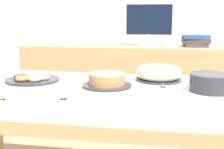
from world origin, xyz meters
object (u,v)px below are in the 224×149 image
at_px(tealight_centre, 64,100).
at_px(tealight_near_cakes, 163,88).
at_px(book_stack, 196,41).
at_px(tealight_left_edge, 2,101).
at_px(cake_golden_bundt, 159,73).
at_px(pastry_platter, 32,78).
at_px(plate_stack, 211,83).
at_px(computer_monitor, 149,25).
at_px(cake_chocolate_round, 107,80).
at_px(tealight_near_front, 105,77).

relative_size(tealight_centre, tealight_near_cakes, 1.00).
relative_size(book_stack, tealight_left_edge, 6.03).
height_order(cake_golden_bundt, pastry_platter, cake_golden_bundt).
bearing_deg(tealight_centre, pastry_platter, 129.11).
xyz_separation_m(plate_stack, tealight_left_edge, (-0.92, -0.38, -0.03)).
height_order(computer_monitor, tealight_near_cakes, computer_monitor).
xyz_separation_m(book_stack, pastry_platter, (-1.00, -1.15, -0.14)).
xyz_separation_m(computer_monitor, tealight_near_cakes, (0.15, -1.24, -0.28)).
bearing_deg(tealight_centre, tealight_near_cakes, 36.99).
relative_size(book_stack, cake_chocolate_round, 0.91).
height_order(book_stack, cake_golden_bundt, book_stack).
height_order(computer_monitor, cake_golden_bundt, computer_monitor).
distance_m(computer_monitor, cake_golden_bundt, 1.04).
height_order(cake_chocolate_round, cake_golden_bundt, cake_golden_bundt).
height_order(computer_monitor, plate_stack, computer_monitor).
distance_m(pastry_platter, tealight_near_cakes, 0.75).
bearing_deg(pastry_platter, tealight_centre, -50.89).
bearing_deg(cake_golden_bundt, computer_monitor, 97.13).
relative_size(computer_monitor, tealight_near_cakes, 10.60).
bearing_deg(cake_chocolate_round, computer_monitor, 83.26).
xyz_separation_m(book_stack, cake_chocolate_round, (-0.55, -1.21, -0.13)).
relative_size(computer_monitor, tealight_near_front, 10.60).
distance_m(pastry_platter, plate_stack, 0.99).
height_order(pastry_platter, tealight_centre, pastry_platter).
bearing_deg(tealight_left_edge, pastry_platter, 98.09).
relative_size(computer_monitor, tealight_left_edge, 10.60).
distance_m(book_stack, plate_stack, 1.23).
relative_size(cake_chocolate_round, tealight_near_front, 6.66).
distance_m(cake_chocolate_round, tealight_near_cakes, 0.30).
bearing_deg(computer_monitor, pastry_platter, -117.45).
bearing_deg(computer_monitor, cake_golden_bundt, -82.87).
bearing_deg(plate_stack, tealight_left_edge, -157.59).
bearing_deg(tealight_centre, computer_monitor, 80.23).
distance_m(cake_golden_bundt, plate_stack, 0.35).
bearing_deg(cake_chocolate_round, book_stack, 65.53).
xyz_separation_m(cake_golden_bundt, tealight_near_front, (-0.32, 0.01, -0.03)).
relative_size(cake_chocolate_round, cake_golden_bundt, 1.02).
height_order(book_stack, tealight_near_cakes, book_stack).
distance_m(cake_chocolate_round, pastry_platter, 0.46).
bearing_deg(computer_monitor, tealight_near_cakes, -82.95).
xyz_separation_m(book_stack, cake_golden_bundt, (-0.28, -1.00, -0.12)).
height_order(computer_monitor, pastry_platter, computer_monitor).
bearing_deg(plate_stack, book_stack, 89.18).
distance_m(cake_chocolate_round, tealight_near_front, 0.22).
distance_m(pastry_platter, tealight_left_edge, 0.46).
relative_size(pastry_platter, plate_stack, 1.47).
relative_size(tealight_left_edge, tealight_centre, 1.00).
bearing_deg(tealight_near_cakes, cake_golden_bundt, 96.73).
relative_size(cake_golden_bundt, pastry_platter, 0.85).
relative_size(plate_stack, tealight_near_cakes, 5.25).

